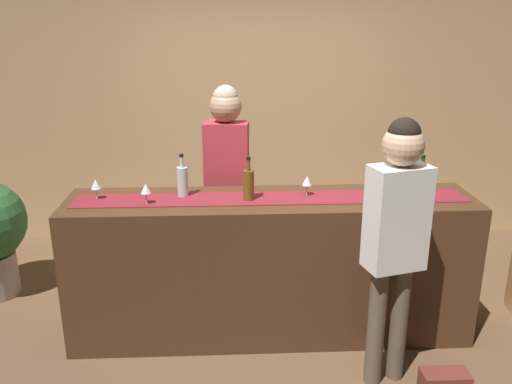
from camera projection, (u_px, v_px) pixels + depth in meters
The scene contains 12 objects.
ground_plane at pixel (270, 329), 4.01m from camera, with size 10.00×10.00×0.00m, color brown.
back_wall at pixel (257, 97), 5.35m from camera, with size 6.00×0.12×2.90m, color tan.
bar_counter at pixel (271, 267), 3.85m from camera, with size 2.81×0.60×1.03m, color #472B19.
counter_runner_cloth at pixel (271, 198), 3.68m from camera, with size 2.67×0.28×0.01m, color maroon.
wine_bottle_clear at pixel (182, 181), 3.69m from camera, with size 0.07×0.07×0.30m.
wine_bottle_green at pixel (421, 182), 3.66m from camera, with size 0.07×0.07×0.30m.
wine_bottle_amber at pixel (249, 184), 3.62m from camera, with size 0.07×0.07×0.30m.
wine_glass_near_customer at pixel (307, 181), 3.71m from camera, with size 0.07×0.07×0.14m.
wine_glass_mid_counter at pixel (96, 185), 3.63m from camera, with size 0.07×0.07×0.14m.
wine_glass_far_end at pixel (146, 189), 3.54m from camera, with size 0.07×0.07×0.14m.
bartender at pixel (227, 170), 4.21m from camera, with size 0.36×0.24×1.73m.
customer_sipping at pixel (396, 227), 3.15m from camera, with size 0.38×0.28×1.69m.
Camera 1 is at (-0.27, -3.48, 2.23)m, focal length 37.83 mm.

